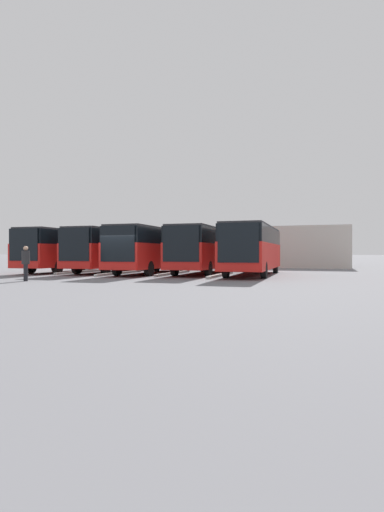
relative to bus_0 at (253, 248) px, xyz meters
name	(u,v)px	position (x,y,z in m)	size (l,w,h in m)	color
ground_plane	(120,277)	(7.16, 4.85, -1.79)	(600.00, 600.00, 0.00)	slate
bus_0	(253,248)	(0.00, 0.00, 0.00)	(2.72, 10.74, 3.19)	red
curb_divider_0	(221,275)	(1.79, 1.58, -1.71)	(0.24, 6.38, 0.15)	#B2B2AD
bus_1	(205,248)	(3.58, -0.95, 0.00)	(2.72, 10.74, 3.19)	red
curb_divider_1	(174,273)	(5.37, 0.62, -1.71)	(0.24, 6.38, 0.15)	#B2B2AD
bus_2	(153,248)	(7.16, 0.03, 0.00)	(2.72, 10.74, 3.19)	red
curb_divider_2	(120,273)	(8.95, 1.61, -1.71)	(0.24, 6.38, 0.15)	#B2B2AD
bus_3	(114,249)	(10.74, -0.79, 0.00)	(2.72, 10.74, 3.19)	red
curb_divider_3	(82,272)	(12.53, 0.79, -1.71)	(0.24, 6.38, 0.15)	#B2B2AD
bus_4	(71,249)	(14.32, -0.40, 0.00)	(2.72, 10.74, 3.19)	red
pedestrian	(26,262)	(10.32, 9.17, -0.81)	(0.57, 0.57, 1.82)	black
station_building	(220,248)	(7.16, -19.08, 0.26)	(27.90, 15.73, 4.05)	beige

